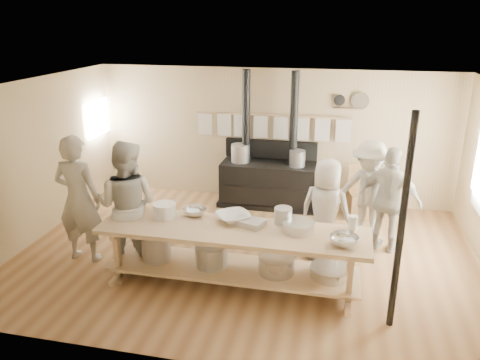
% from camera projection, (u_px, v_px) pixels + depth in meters
% --- Properties ---
extents(ground, '(7.00, 7.00, 0.00)m').
position_uv_depth(ground, '(246.00, 254.00, 7.30)').
color(ground, brown).
rests_on(ground, ground).
extents(room_shell, '(7.00, 7.00, 7.00)m').
position_uv_depth(room_shell, '(246.00, 154.00, 6.77)').
color(room_shell, tan).
rests_on(room_shell, ground).
extents(left_opening, '(0.00, 0.90, 0.90)m').
position_uv_depth(left_opening, '(98.00, 118.00, 9.32)').
color(left_opening, white).
rests_on(left_opening, ground).
extents(stove, '(1.90, 0.75, 2.60)m').
position_uv_depth(stove, '(268.00, 179.00, 9.09)').
color(stove, black).
rests_on(stove, ground).
extents(towel_rail, '(3.00, 0.04, 0.47)m').
position_uv_depth(towel_rail, '(272.00, 124.00, 9.00)').
color(towel_rail, tan).
rests_on(towel_rail, ground).
extents(back_wall_shelf, '(0.63, 0.14, 0.32)m').
position_uv_depth(back_wall_shelf, '(351.00, 103.00, 8.59)').
color(back_wall_shelf, tan).
rests_on(back_wall_shelf, ground).
extents(prep_table, '(3.60, 0.90, 0.85)m').
position_uv_depth(prep_table, '(232.00, 251.00, 6.30)').
color(prep_table, tan).
rests_on(prep_table, ground).
extents(support_post, '(0.08, 0.08, 2.60)m').
position_uv_depth(support_post, '(402.00, 226.00, 5.21)').
color(support_post, black).
rests_on(support_post, ground).
extents(cook_far_left, '(0.72, 0.48, 1.94)m').
position_uv_depth(cook_far_left, '(78.00, 199.00, 6.87)').
color(cook_far_left, '#AAA397').
rests_on(cook_far_left, ground).
extents(cook_left, '(0.94, 0.73, 1.91)m').
position_uv_depth(cook_left, '(127.00, 205.00, 6.70)').
color(cook_left, '#AAA397').
rests_on(cook_left, ground).
extents(cook_center, '(0.89, 0.71, 1.60)m').
position_uv_depth(cook_center, '(326.00, 211.00, 6.88)').
color(cook_center, '#AAA397').
rests_on(cook_center, ground).
extents(cook_right, '(1.07, 0.76, 1.68)m').
position_uv_depth(cook_right, '(389.00, 200.00, 7.18)').
color(cook_right, '#AAA397').
rests_on(cook_right, ground).
extents(cook_by_window, '(1.23, 0.93, 1.69)m').
position_uv_depth(cook_by_window, '(369.00, 192.00, 7.53)').
color(cook_by_window, '#AAA397').
rests_on(cook_by_window, ground).
extents(chair, '(0.55, 0.55, 0.97)m').
position_uv_depth(chair, '(360.00, 202.00, 8.62)').
color(chair, brown).
rests_on(chair, ground).
extents(bowl_white_a, '(0.42, 0.42, 0.09)m').
position_uv_depth(bowl_white_a, '(134.00, 207.00, 6.80)').
color(bowl_white_a, silver).
rests_on(bowl_white_a, prep_table).
extents(bowl_steel_a, '(0.43, 0.43, 0.10)m').
position_uv_depth(bowl_steel_a, '(195.00, 212.00, 6.61)').
color(bowl_steel_a, silver).
rests_on(bowl_steel_a, prep_table).
extents(bowl_white_b, '(0.63, 0.63, 0.11)m').
position_uv_depth(bowl_white_b, '(233.00, 217.00, 6.42)').
color(bowl_white_b, silver).
rests_on(bowl_white_b, prep_table).
extents(bowl_steel_b, '(0.38, 0.38, 0.11)m').
position_uv_depth(bowl_steel_b, '(344.00, 240.00, 5.75)').
color(bowl_steel_b, silver).
rests_on(bowl_steel_b, prep_table).
extents(roasting_pan, '(0.45, 0.37, 0.09)m').
position_uv_depth(roasting_pan, '(249.00, 223.00, 6.28)').
color(roasting_pan, '#B2B2B7').
rests_on(roasting_pan, prep_table).
extents(mixing_bowl_large, '(0.55, 0.55, 0.13)m').
position_uv_depth(mixing_bowl_large, '(298.00, 227.00, 6.10)').
color(mixing_bowl_large, silver).
rests_on(mixing_bowl_large, prep_table).
extents(bucket_galv, '(0.27, 0.27, 0.22)m').
position_uv_depth(bucket_galv, '(283.00, 215.00, 6.33)').
color(bucket_galv, gray).
rests_on(bucket_galv, prep_table).
extents(deep_bowl_enamel, '(0.34, 0.34, 0.20)m').
position_uv_depth(deep_bowl_enamel, '(165.00, 210.00, 6.53)').
color(deep_bowl_enamel, silver).
rests_on(deep_bowl_enamel, prep_table).
extents(pitcher, '(0.14, 0.14, 0.19)m').
position_uv_depth(pitcher, '(353.00, 223.00, 6.15)').
color(pitcher, silver).
rests_on(pitcher, prep_table).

